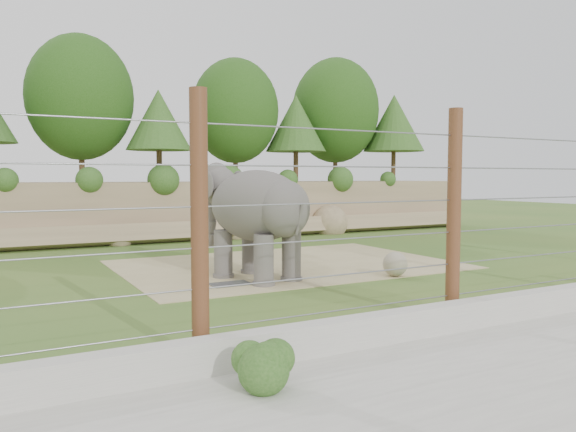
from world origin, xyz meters
TOP-DOWN VIEW (x-y plane):
  - ground at (0.00, 0.00)m, footprint 90.00×90.00m
  - back_embankment at (0.59, 12.68)m, footprint 30.00×5.52m
  - dirt_patch at (0.50, 3.00)m, footprint 10.00×7.00m
  - drain_grate at (-2.33, 0.77)m, footprint 1.00×0.60m
  - elephant at (-1.39, 1.19)m, footprint 2.62×4.07m
  - stone_ball at (2.08, -0.30)m, footprint 0.67×0.67m
  - retaining_wall at (0.00, -5.00)m, footprint 26.00×0.35m
  - walkway at (0.00, -7.00)m, footprint 26.00×4.00m
  - barrier_fence at (0.00, -4.50)m, footprint 20.26×0.26m
  - walkway_shrub at (-4.69, -5.80)m, footprint 0.68×0.68m

SIDE VIEW (x-z plane):
  - ground at x=0.00m, z-range 0.00..0.00m
  - walkway at x=0.00m, z-range 0.00..0.01m
  - dirt_patch at x=0.50m, z-range 0.00..0.02m
  - drain_grate at x=-2.33m, z-range 0.02..0.05m
  - retaining_wall at x=0.00m, z-range 0.00..0.50m
  - walkway_shrub at x=-4.69m, z-range 0.01..0.69m
  - stone_ball at x=2.08m, z-range 0.02..0.69m
  - elephant at x=-1.39m, z-range 0.00..3.05m
  - barrier_fence at x=0.00m, z-range 0.00..4.00m
  - back_embankment at x=0.59m, z-range -0.42..8.35m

